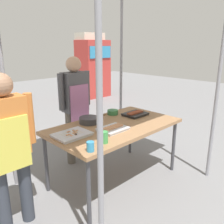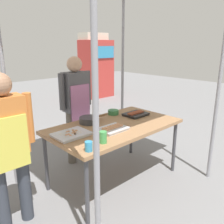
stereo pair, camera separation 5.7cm
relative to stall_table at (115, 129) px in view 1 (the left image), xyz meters
name	(u,v)px [view 1 (the left image)]	position (x,y,z in m)	size (l,w,h in m)	color
ground_plane	(115,179)	(0.00, 0.00, -0.70)	(18.00, 18.00, 0.00)	slate
stall_table	(115,129)	(0.00, 0.00, 0.00)	(1.60, 0.90, 0.75)	#9E724C
tray_grilled_sausages	(135,114)	(0.48, 0.08, 0.07)	(0.32, 0.25, 0.05)	black
tray_meat_skewers	(72,135)	(-0.59, 0.06, 0.07)	(0.37, 0.28, 0.04)	silver
tray_pork_links	(113,129)	(-0.16, -0.12, 0.07)	(0.33, 0.25, 0.05)	silver
cooking_wok	(89,120)	(-0.18, 0.27, 0.09)	(0.41, 0.25, 0.07)	#38383A
condiment_bowl	(113,112)	(0.29, 0.33, 0.08)	(0.15, 0.15, 0.06)	#33723F
drink_cup_near_edge	(90,146)	(-0.68, -0.36, 0.10)	(0.07, 0.07, 0.09)	#338CBF
drink_cup_by_wok	(104,137)	(-0.47, -0.31, 0.11)	(0.08, 0.08, 0.12)	#3F994C
vendor_woman	(75,102)	(-0.02, 0.76, 0.21)	(0.52, 0.22, 1.53)	#595147
customer_nearby	(8,143)	(-1.24, 0.09, 0.16)	(0.52, 0.22, 1.47)	#333842
neighbor_stall_left	(91,65)	(3.11, 4.20, 0.32)	(0.84, 0.55, 2.03)	beige
neighbor_stall_right	(93,69)	(3.11, 4.09, 0.21)	(0.94, 0.75, 1.81)	#BF3833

